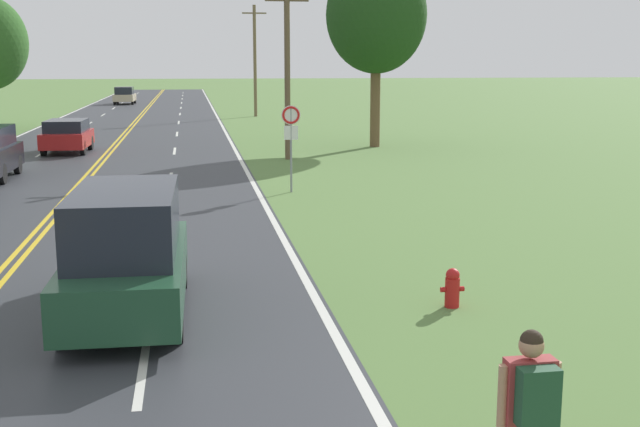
{
  "coord_description": "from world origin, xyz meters",
  "views": [
    {
      "loc": [
        3.67,
        -3.08,
        4.07
      ],
      "look_at": [
        6.09,
        11.84,
        1.2
      ],
      "focal_mm": 45.0,
      "sensor_mm": 36.0,
      "label": 1
    }
  ],
  "objects_px": {
    "car_dark_green_van_mid_near": "(127,252)",
    "fire_hydrant": "(452,287)",
    "hitchhiker_person": "(530,403)",
    "car_red_hatchback_receding": "(67,135)",
    "car_champagne_sedan_distant": "(125,95)",
    "traffic_sign": "(291,127)",
    "tree_mid_treeline": "(376,15)"
  },
  "relations": [
    {
      "from": "car_dark_green_van_mid_near",
      "to": "car_champagne_sedan_distant",
      "type": "xyz_separation_m",
      "value": [
        -5.11,
        68.11,
        -0.2
      ]
    },
    {
      "from": "fire_hydrant",
      "to": "tree_mid_treeline",
      "type": "relative_size",
      "value": 0.07
    },
    {
      "from": "tree_mid_treeline",
      "to": "car_red_hatchback_receding",
      "type": "distance_m",
      "value": 15.39
    },
    {
      "from": "hitchhiker_person",
      "to": "car_red_hatchback_receding",
      "type": "distance_m",
      "value": 32.45
    },
    {
      "from": "fire_hydrant",
      "to": "car_champagne_sedan_distant",
      "type": "distance_m",
      "value": 69.36
    },
    {
      "from": "car_champagne_sedan_distant",
      "to": "tree_mid_treeline",
      "type": "bearing_deg",
      "value": -159.16
    },
    {
      "from": "hitchhiker_person",
      "to": "tree_mid_treeline",
      "type": "distance_m",
      "value": 32.75
    },
    {
      "from": "tree_mid_treeline",
      "to": "car_red_hatchback_receding",
      "type": "xyz_separation_m",
      "value": [
        -14.4,
        -0.45,
        -5.43
      ]
    },
    {
      "from": "car_dark_green_van_mid_near",
      "to": "fire_hydrant",
      "type": "bearing_deg",
      "value": 86.13
    },
    {
      "from": "car_dark_green_van_mid_near",
      "to": "car_champagne_sedan_distant",
      "type": "height_order",
      "value": "car_dark_green_van_mid_near"
    },
    {
      "from": "hitchhiker_person",
      "to": "car_dark_green_van_mid_near",
      "type": "bearing_deg",
      "value": 30.78
    },
    {
      "from": "fire_hydrant",
      "to": "car_dark_green_van_mid_near",
      "type": "distance_m",
      "value": 5.41
    },
    {
      "from": "fire_hydrant",
      "to": "hitchhiker_person",
      "type": "bearing_deg",
      "value": -102.36
    },
    {
      "from": "fire_hydrant",
      "to": "car_dark_green_van_mid_near",
      "type": "height_order",
      "value": "car_dark_green_van_mid_near"
    },
    {
      "from": "car_dark_green_van_mid_near",
      "to": "car_champagne_sedan_distant",
      "type": "relative_size",
      "value": 1.15
    },
    {
      "from": "traffic_sign",
      "to": "car_champagne_sedan_distant",
      "type": "distance_m",
      "value": 56.87
    },
    {
      "from": "fire_hydrant",
      "to": "car_red_hatchback_receding",
      "type": "relative_size",
      "value": 0.18
    },
    {
      "from": "hitchhiker_person",
      "to": "car_red_hatchback_receding",
      "type": "xyz_separation_m",
      "value": [
        -8.43,
        31.33,
        -0.26
      ]
    },
    {
      "from": "car_champagne_sedan_distant",
      "to": "fire_hydrant",
      "type": "bearing_deg",
      "value": -169.85
    },
    {
      "from": "fire_hydrant",
      "to": "car_red_hatchback_receding",
      "type": "height_order",
      "value": "car_red_hatchback_receding"
    },
    {
      "from": "traffic_sign",
      "to": "car_dark_green_van_mid_near",
      "type": "bearing_deg",
      "value": -109.26
    },
    {
      "from": "car_dark_green_van_mid_near",
      "to": "car_red_hatchback_receding",
      "type": "bearing_deg",
      "value": -168.82
    },
    {
      "from": "traffic_sign",
      "to": "car_dark_green_van_mid_near",
      "type": "height_order",
      "value": "traffic_sign"
    },
    {
      "from": "traffic_sign",
      "to": "tree_mid_treeline",
      "type": "xyz_separation_m",
      "value": [
        5.77,
        13.18,
        4.16
      ]
    },
    {
      "from": "fire_hydrant",
      "to": "car_champagne_sedan_distant",
      "type": "bearing_deg",
      "value": 98.67
    },
    {
      "from": "tree_mid_treeline",
      "to": "car_champagne_sedan_distant",
      "type": "xyz_separation_m",
      "value": [
        -15.08,
        42.91,
        -5.38
      ]
    },
    {
      "from": "hitchhiker_person",
      "to": "car_champagne_sedan_distant",
      "type": "relative_size",
      "value": 0.42
    },
    {
      "from": "traffic_sign",
      "to": "car_red_hatchback_receding",
      "type": "height_order",
      "value": "traffic_sign"
    },
    {
      "from": "car_red_hatchback_receding",
      "to": "car_champagne_sedan_distant",
      "type": "xyz_separation_m",
      "value": [
        -0.68,
        43.37,
        0.04
      ]
    },
    {
      "from": "hitchhiker_person",
      "to": "fire_hydrant",
      "type": "xyz_separation_m",
      "value": [
        1.34,
        6.13,
        -0.72
      ]
    },
    {
      "from": "hitchhiker_person",
      "to": "fire_hydrant",
      "type": "distance_m",
      "value": 6.32
    },
    {
      "from": "tree_mid_treeline",
      "to": "car_dark_green_van_mid_near",
      "type": "relative_size",
      "value": 1.91
    }
  ]
}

